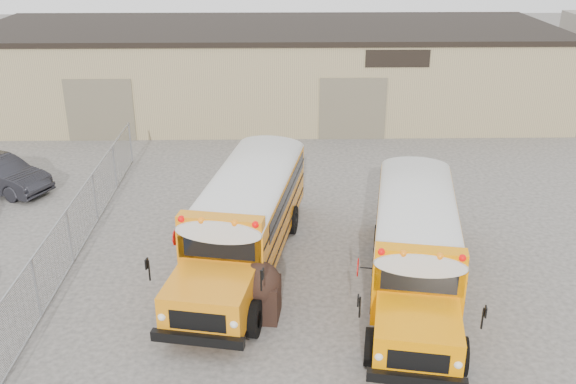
{
  "coord_description": "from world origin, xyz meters",
  "views": [
    {
      "loc": [
        0.34,
        -14.62,
        9.85
      ],
      "look_at": [
        0.72,
        4.71,
        1.6
      ],
      "focal_mm": 40.0,
      "sensor_mm": 36.0,
      "label": 1
    }
  ],
  "objects_px": {
    "tarp_bundle": "(259,290)",
    "car_dark": "(0,175)",
    "school_bus_left": "(280,150)",
    "school_bus_right": "(413,170)"
  },
  "relations": [
    {
      "from": "tarp_bundle",
      "to": "car_dark",
      "type": "xyz_separation_m",
      "value": [
        -10.29,
        8.83,
        -0.13
      ]
    },
    {
      "from": "school_bus_left",
      "to": "car_dark",
      "type": "distance_m",
      "value": 10.96
    },
    {
      "from": "school_bus_left",
      "to": "school_bus_right",
      "type": "height_order",
      "value": "school_bus_left"
    },
    {
      "from": "school_bus_left",
      "to": "school_bus_right",
      "type": "bearing_deg",
      "value": -22.92
    },
    {
      "from": "tarp_bundle",
      "to": "car_dark",
      "type": "distance_m",
      "value": 13.56
    },
    {
      "from": "school_bus_left",
      "to": "car_dark",
      "type": "bearing_deg",
      "value": -179.72
    },
    {
      "from": "school_bus_left",
      "to": "car_dark",
      "type": "relative_size",
      "value": 2.33
    },
    {
      "from": "car_dark",
      "to": "school_bus_right",
      "type": "bearing_deg",
      "value": -71.36
    },
    {
      "from": "tarp_bundle",
      "to": "car_dark",
      "type": "height_order",
      "value": "tarp_bundle"
    },
    {
      "from": "tarp_bundle",
      "to": "car_dark",
      "type": "relative_size",
      "value": 0.38
    }
  ]
}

